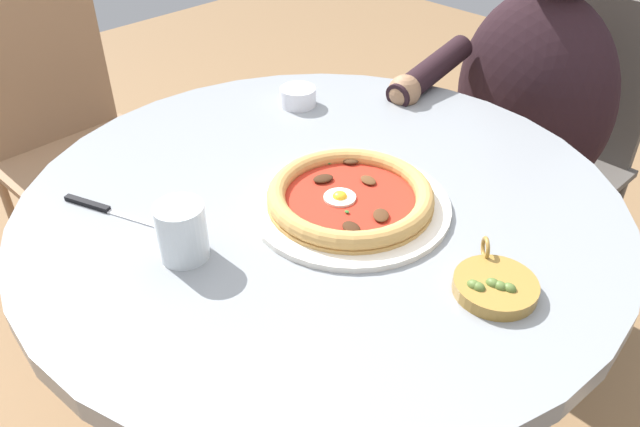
# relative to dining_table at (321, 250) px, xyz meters

# --- Properties ---
(dining_table) EXTENTS (1.00, 1.00, 0.76)m
(dining_table) POSITION_rel_dining_table_xyz_m (0.00, 0.00, 0.00)
(dining_table) COLOR gray
(dining_table) RESTS_ON ground
(pizza_on_plate) EXTENTS (0.32, 0.32, 0.04)m
(pizza_on_plate) POSITION_rel_dining_table_xyz_m (0.06, 0.01, 0.14)
(pizza_on_plate) COLOR white
(pizza_on_plate) RESTS_ON dining_table
(water_glass) EXTENTS (0.07, 0.07, 0.09)m
(water_glass) POSITION_rel_dining_table_xyz_m (-0.03, -0.25, 0.16)
(water_glass) COLOR silver
(water_glass) RESTS_ON dining_table
(steak_knife) EXTENTS (0.19, 0.08, 0.01)m
(steak_knife) POSITION_rel_dining_table_xyz_m (-0.22, -0.28, 0.12)
(steak_knife) COLOR silver
(steak_knife) RESTS_ON dining_table
(ramekin_capers) EXTENTS (0.07, 0.07, 0.04)m
(ramekin_capers) POSITION_rel_dining_table_xyz_m (-0.27, 0.20, 0.14)
(ramekin_capers) COLOR white
(ramekin_capers) RESTS_ON dining_table
(olive_pan) EXTENTS (0.12, 0.12, 0.04)m
(olive_pan) POSITION_rel_dining_table_xyz_m (0.33, -0.00, 0.13)
(olive_pan) COLOR olive
(olive_pan) RESTS_ON dining_table
(diner_person) EXTENTS (0.39, 0.49, 1.14)m
(diner_person) POSITION_rel_dining_table_xyz_m (0.01, 0.68, -0.12)
(diner_person) COLOR #282833
(diner_person) RESTS_ON ground
(cafe_chair_diner) EXTENTS (0.41, 0.42, 0.90)m
(cafe_chair_diner) POSITION_rel_dining_table_xyz_m (0.01, 0.83, -0.09)
(cafe_chair_diner) COLOR #504A45
(cafe_chair_diner) RESTS_ON ground
(cafe_chair_spare_near) EXTENTS (0.43, 0.43, 0.90)m
(cafe_chair_spare_near) POSITION_rel_dining_table_xyz_m (-0.95, -0.02, -0.10)
(cafe_chair_spare_near) COLOR #957050
(cafe_chair_spare_near) RESTS_ON ground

